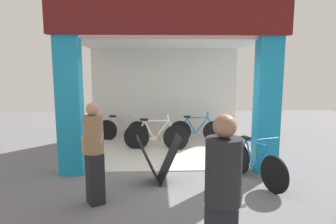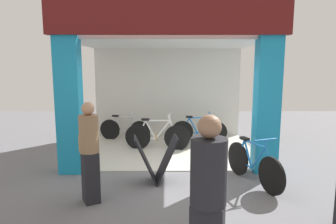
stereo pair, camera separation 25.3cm
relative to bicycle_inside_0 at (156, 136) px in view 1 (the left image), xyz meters
The scene contains 9 objects.
ground_plane 1.75m from the bicycle_inside_0, 80.32° to the right, with size 17.05×17.05×0.00m, color slate.
shop_facade 1.53m from the bicycle_inside_0, 18.17° to the right, with size 4.72×3.67×3.58m.
bicycle_inside_0 is the anchor object (origin of this frame).
bicycle_inside_1 1.42m from the bicycle_inside_0, 32.24° to the left, with size 1.62×0.44×0.89m.
bicycle_inside_2 1.41m from the bicycle_inside_0, 135.35° to the left, with size 1.54×0.50×0.87m.
bicycle_parked_0 3.00m from the bicycle_inside_0, 50.96° to the right, with size 0.64×1.63×0.94m.
sandwich_board_sign 2.25m from the bicycle_inside_0, 88.77° to the right, with size 0.87×0.58×0.91m.
pedestrian_0 3.25m from the bicycle_inside_0, 108.09° to the right, with size 0.49×0.63×1.66m.
pedestrian_1 4.99m from the bicycle_inside_0, 82.30° to the right, with size 0.46×0.46×1.75m.
Camera 1 is at (-0.29, -6.05, 2.22)m, focal length 31.95 mm.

